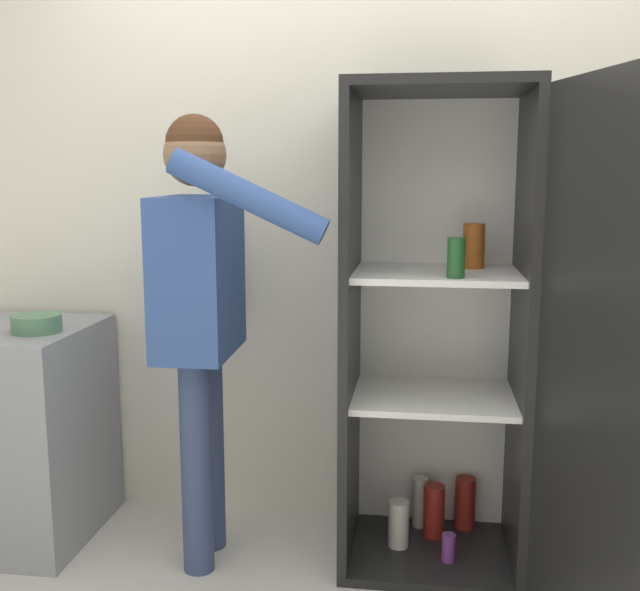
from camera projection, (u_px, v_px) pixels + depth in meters
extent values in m
cube|color=silver|center=(361.00, 225.00, 3.11)|extent=(7.00, 0.06, 2.55)
cube|color=black|center=(429.00, 551.00, 2.95)|extent=(0.67, 0.56, 0.04)
cube|color=black|center=(441.00, 87.00, 2.66)|extent=(0.67, 0.56, 0.04)
cube|color=white|center=(434.00, 318.00, 3.06)|extent=(0.67, 0.03, 1.74)
cube|color=black|center=(351.00, 329.00, 2.85)|extent=(0.04, 0.56, 1.74)
cube|color=black|center=(522.00, 334.00, 2.76)|extent=(0.03, 0.56, 1.74)
cube|color=white|center=(433.00, 396.00, 2.85)|extent=(0.60, 0.49, 0.02)
cube|color=white|center=(436.00, 274.00, 2.77)|extent=(0.60, 0.49, 0.02)
cube|color=black|center=(594.00, 379.00, 2.16)|extent=(0.22, 0.66, 1.74)
cylinder|color=maroon|center=(465.00, 503.00, 3.10)|extent=(0.08, 0.08, 0.21)
cylinder|color=beige|center=(398.00, 524.00, 2.94)|extent=(0.08, 0.08, 0.19)
cylinder|color=#9E4C19|center=(474.00, 246.00, 2.83)|extent=(0.08, 0.08, 0.17)
cylinder|color=beige|center=(420.00, 502.00, 3.10)|extent=(0.06, 0.06, 0.21)
cylinder|color=maroon|center=(434.00, 511.00, 3.02)|extent=(0.08, 0.08, 0.21)
cylinder|color=#723884|center=(448.00, 548.00, 2.84)|extent=(0.05, 0.05, 0.11)
cylinder|color=#1E5123|center=(456.00, 258.00, 2.57)|extent=(0.06, 0.06, 0.14)
cylinder|color=#384770|center=(209.00, 448.00, 2.97)|extent=(0.12, 0.12, 0.82)
cylinder|color=#384770|center=(196.00, 466.00, 2.78)|extent=(0.12, 0.12, 0.82)
cube|color=#335193|center=(198.00, 276.00, 2.76)|extent=(0.27, 0.46, 0.58)
sphere|color=#8C6647|center=(195.00, 155.00, 2.69)|extent=(0.23, 0.23, 0.23)
sphere|color=#4C2D19|center=(195.00, 143.00, 2.68)|extent=(0.21, 0.21, 0.21)
cylinder|color=#335193|center=(216.00, 274.00, 3.01)|extent=(0.09, 0.09, 0.55)
cylinder|color=#335193|center=(248.00, 196.00, 2.43)|extent=(0.54, 0.10, 0.31)
cube|color=gray|center=(20.00, 432.00, 3.07)|extent=(0.59, 0.64, 0.88)
cylinder|color=#517F5B|center=(37.00, 323.00, 2.90)|extent=(0.19, 0.19, 0.07)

